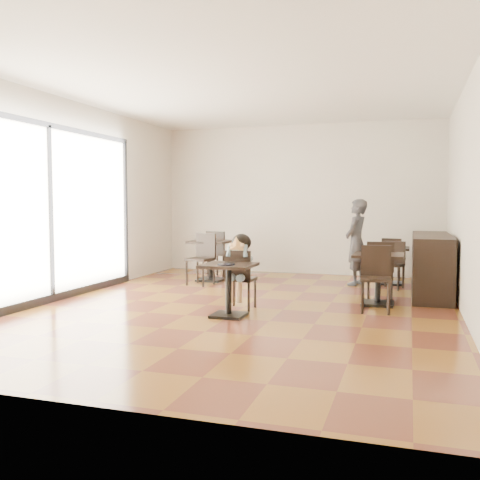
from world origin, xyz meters
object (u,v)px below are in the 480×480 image
at_px(cafe_table_back, 391,266).
at_px(chair_back_b, 392,265).
at_px(chair_back_a, 394,259).
at_px(chair_left_b, 200,259).
at_px(adult_patron, 356,242).
at_px(chair_mid_b, 376,279).
at_px(cafe_table_mid, 378,279).
at_px(chair_mid_a, 380,270).
at_px(cafe_table_left, 211,261).
at_px(child_chair, 241,279).
at_px(child_table, 229,290).
at_px(child, 241,272).
at_px(chair_left_a, 220,254).

xyz_separation_m(cafe_table_back, chair_back_b, (0.04, -0.55, 0.07)).
bearing_deg(chair_back_a, chair_left_b, 40.82).
relative_size(adult_patron, chair_mid_b, 1.73).
bearing_deg(cafe_table_mid, chair_mid_a, 90.00).
bearing_deg(chair_left_b, cafe_table_left, 101.29).
xyz_separation_m(child_chair, cafe_table_left, (-1.40, 2.47, -0.03)).
height_order(child_table, cafe_table_mid, cafe_table_mid).
bearing_deg(chair_mid_a, child_table, 43.56).
bearing_deg(chair_mid_a, cafe_table_mid, 86.39).
bearing_deg(chair_mid_b, cafe_table_mid, 86.39).
height_order(child_chair, child, child).
bearing_deg(cafe_table_back, chair_mid_a, -93.96).
bearing_deg(cafe_table_left, cafe_table_mid, -25.63).
distance_m(chair_back_a, chair_back_b, 1.08).
xyz_separation_m(child_table, chair_left_b, (-1.40, 2.47, 0.12)).
bearing_deg(child, chair_back_a, 61.00).
height_order(child_chair, chair_left_a, chair_left_a).
bearing_deg(chair_back_b, chair_back_a, 104.34).
xyz_separation_m(cafe_table_back, chair_back_a, (0.04, 0.53, 0.07)).
bearing_deg(chair_left_a, chair_mid_b, 152.06).
bearing_deg(cafe_table_mid, chair_back_b, 84.81).
xyz_separation_m(cafe_table_left, chair_left_b, (0.00, -0.55, 0.08)).
xyz_separation_m(adult_patron, chair_back_a, (0.65, 0.83, -0.38)).
height_order(child_table, adult_patron, adult_patron).
bearing_deg(chair_back_b, cafe_table_mid, -80.85).
relative_size(adult_patron, chair_left_b, 1.68).
bearing_deg(chair_left_b, chair_back_b, 21.57).
xyz_separation_m(child, chair_back_b, (2.01, 2.54, -0.12)).
relative_size(cafe_table_mid, chair_back_b, 0.92).
relative_size(child_chair, chair_back_b, 1.02).
bearing_deg(child_chair, child_table, 90.00).
xyz_separation_m(cafe_table_back, chair_mid_a, (-0.11, -1.64, 0.11)).
relative_size(child_table, child_chair, 0.83).
height_order(child_table, chair_back_a, chair_back_a).
bearing_deg(chair_mid_a, chair_left_a, -29.23).
xyz_separation_m(child_table, chair_left_a, (-1.40, 3.57, 0.12)).
distance_m(cafe_table_left, cafe_table_back, 3.44).
bearing_deg(chair_mid_a, chair_back_a, -97.52).
relative_size(chair_left_b, chair_back_a, 1.14).
bearing_deg(chair_mid_b, chair_back_a, 83.79).
height_order(chair_mid_a, chair_back_a, chair_mid_a).
bearing_deg(chair_back_a, chair_mid_a, 100.42).
bearing_deg(chair_mid_b, cafe_table_back, 84.02).
bearing_deg(chair_left_a, cafe_table_back, -167.54).
relative_size(child_chair, cafe_table_mid, 1.11).
distance_m(child, cafe_table_mid, 2.08).
height_order(cafe_table_left, chair_back_a, chair_back_a).
xyz_separation_m(cafe_table_mid, chair_mid_b, (-0.00, -0.55, 0.08)).
distance_m(child_chair, cafe_table_back, 3.67).
bearing_deg(child_chair, cafe_table_back, -122.55).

